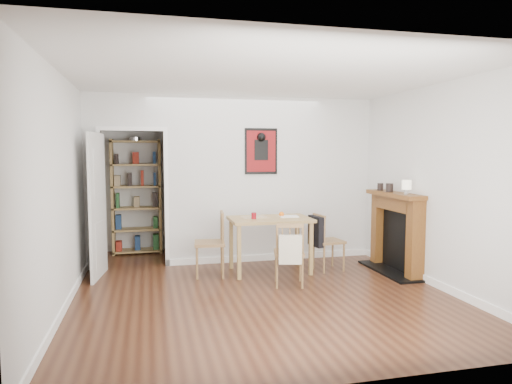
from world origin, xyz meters
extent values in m
plane|color=#4C2B18|center=(0.00, 0.00, 0.00)|extent=(5.20, 5.20, 0.00)
plane|color=silver|center=(0.00, 2.60, 1.30)|extent=(4.50, 0.00, 4.50)
plane|color=silver|center=(0.00, -2.60, 1.30)|extent=(4.50, 0.00, 4.50)
plane|color=silver|center=(-2.25, 0.00, 1.30)|extent=(0.00, 5.20, 5.20)
plane|color=silver|center=(2.25, 0.00, 1.30)|extent=(0.00, 5.20, 5.20)
plane|color=silver|center=(0.00, 0.00, 2.60)|extent=(5.20, 5.20, 0.00)
cube|color=silver|center=(0.57, 1.40, 1.30)|extent=(3.35, 0.10, 2.60)
cube|color=silver|center=(-2.12, 1.40, 1.30)|extent=(0.25, 0.10, 2.60)
cube|color=silver|center=(-1.55, 1.40, 2.33)|extent=(0.90, 0.10, 0.55)
cube|color=white|center=(-2.03, 1.40, 1.02)|extent=(0.06, 0.14, 2.05)
cube|color=white|center=(-1.07, 1.40, 1.02)|extent=(0.06, 0.14, 2.05)
cube|color=white|center=(0.57, 1.34, 0.05)|extent=(3.35, 0.02, 0.10)
cube|color=white|center=(-2.24, -0.60, 0.05)|extent=(0.02, 4.00, 0.10)
cube|color=white|center=(2.24, -0.60, 0.05)|extent=(0.02, 4.00, 0.10)
cube|color=silver|center=(-2.02, 0.93, 1.00)|extent=(0.15, 0.80, 2.00)
cube|color=black|center=(0.40, 1.33, 1.75)|extent=(0.52, 0.02, 0.72)
cube|color=maroon|center=(0.40, 1.32, 1.75)|extent=(0.46, 0.00, 0.64)
cube|color=#A7884E|center=(0.37, 0.66, 0.77)|extent=(1.16, 0.74, 0.04)
cube|color=#A7884E|center=(-0.15, 0.35, 0.37)|extent=(0.05, 0.05, 0.75)
cube|color=#A7884E|center=(0.88, 0.35, 0.37)|extent=(0.05, 0.05, 0.75)
cube|color=#A7884E|center=(-0.15, 0.97, 0.37)|extent=(0.05, 0.05, 0.75)
cube|color=#A7884E|center=(0.88, 0.97, 0.37)|extent=(0.05, 0.05, 0.75)
cube|color=black|center=(1.02, 0.53, 0.59)|extent=(0.14, 0.35, 0.44)
cube|color=beige|center=(0.38, -0.26, 0.52)|extent=(0.30, 0.16, 0.36)
cube|color=#A7884E|center=(-1.93, 2.40, 0.98)|extent=(0.04, 0.33, 1.96)
cube|color=#A7884E|center=(-1.14, 2.40, 0.98)|extent=(0.04, 0.33, 1.96)
cube|color=#A7884E|center=(-1.54, 2.40, 0.04)|extent=(0.82, 0.33, 0.03)
cube|color=#A7884E|center=(-1.54, 2.40, 0.78)|extent=(0.82, 0.33, 0.03)
cube|color=#A7884E|center=(-1.54, 2.40, 1.91)|extent=(0.82, 0.33, 0.03)
cube|color=maroon|center=(-1.54, 2.40, 0.98)|extent=(0.72, 0.27, 0.27)
cube|color=brown|center=(2.15, -0.24, 0.55)|extent=(0.20, 0.16, 1.10)
cube|color=brown|center=(2.15, 0.74, 0.55)|extent=(0.20, 0.16, 1.10)
cube|color=brown|center=(2.12, 0.25, 1.13)|extent=(0.30, 1.21, 0.06)
cube|color=brown|center=(2.15, 0.25, 1.00)|extent=(0.20, 0.85, 0.20)
cube|color=black|center=(2.21, 0.25, 0.45)|extent=(0.08, 0.81, 0.88)
cube|color=black|center=(2.09, 0.25, 0.01)|extent=(0.45, 1.25, 0.03)
cylinder|color=maroon|center=(0.12, 0.61, 0.84)|extent=(0.07, 0.07, 0.09)
sphere|color=orange|center=(0.56, 0.74, 0.83)|extent=(0.07, 0.07, 0.07)
cube|color=beige|center=(0.17, 0.77, 0.79)|extent=(0.40, 0.32, 0.00)
cube|color=white|center=(0.66, 0.70, 0.80)|extent=(0.29, 0.23, 0.01)
cylinder|color=silver|center=(2.07, -0.13, 1.20)|extent=(0.06, 0.06, 0.07)
cylinder|color=#EEE4C6|center=(2.07, -0.13, 1.30)|extent=(0.13, 0.13, 0.13)
cylinder|color=black|center=(2.07, 0.32, 1.22)|extent=(0.11, 0.11, 0.13)
cylinder|color=black|center=(2.07, 0.59, 1.22)|extent=(0.09, 0.09, 0.11)
camera|label=1|loc=(-1.33, -5.64, 1.73)|focal=32.00mm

